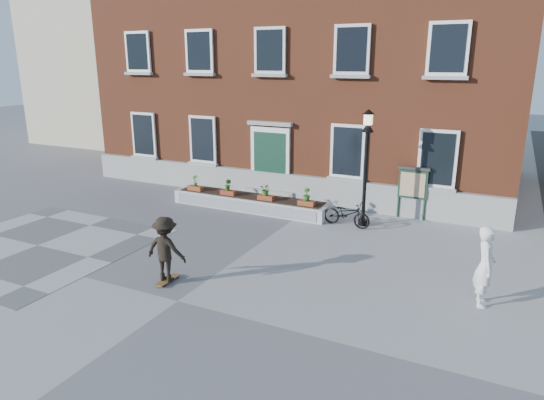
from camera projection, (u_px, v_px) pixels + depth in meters
The scene contains 10 objects.
ground at pixel (178, 301), 11.35m from camera, with size 100.00×100.00×0.00m, color gray.
checker_patch at pixel (38, 245), 14.76m from camera, with size 6.00×6.00×0.01m, color #58585B.
distant_building at pixel (138, 45), 34.44m from camera, with size 10.00×12.00×13.00m, color #C0B79B.
bicycle at pixel (347, 214), 16.39m from camera, with size 0.58×1.67×0.88m, color black.
bystander at pixel (485, 266), 10.96m from camera, with size 0.69×0.45×1.89m, color white.
brick_building at pixel (318, 41), 22.51m from camera, with size 18.40×10.85×12.60m.
planter_assembly at pixel (250, 201), 18.30m from camera, with size 6.20×1.12×1.15m.
lamp_post at pixel (366, 152), 15.92m from camera, with size 0.40×0.40×3.93m.
notice_board at pixel (413, 184), 16.97m from camera, with size 1.10×0.16×1.87m.
skateboarder at pixel (166, 249), 12.07m from camera, with size 1.12×0.78×1.74m.
Camera 1 is at (6.51, -8.22, 5.42)m, focal length 32.00 mm.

